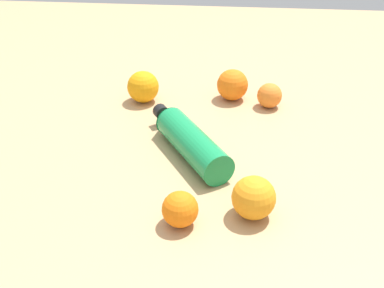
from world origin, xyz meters
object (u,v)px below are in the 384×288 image
object	(u,v)px
orange_3	(254,198)
water_bottle	(187,139)
orange_0	(269,96)
orange_1	(232,85)
orange_4	(178,209)
orange_2	(143,87)

from	to	relation	value
orange_3	water_bottle	bearing A→B (deg)	-54.95
orange_0	water_bottle	bearing A→B (deg)	53.50
orange_3	orange_1	bearing A→B (deg)	-83.90
water_bottle	orange_4	size ratio (longest dim) A/B	4.32
orange_0	orange_2	xyz separation A→B (m)	(0.31, 0.00, 0.01)
water_bottle	orange_0	distance (m)	0.29
orange_1	orange_4	distance (m)	0.50
orange_0	orange_3	size ratio (longest dim) A/B	0.82
orange_1	orange_3	world-z (taller)	orange_1
water_bottle	orange_3	xyz separation A→B (m)	(-0.13, 0.19, 0.00)
orange_2	orange_4	bearing A→B (deg)	107.82
orange_2	orange_3	size ratio (longest dim) A/B	1.06
orange_0	orange_2	distance (m)	0.31
orange_1	orange_3	size ratio (longest dim) A/B	1.05
water_bottle	orange_3	world-z (taller)	orange_3
orange_0	orange_2	bearing A→B (deg)	0.21
water_bottle	orange_2	xyz separation A→B (m)	(0.14, -0.23, 0.01)
water_bottle	orange_2	distance (m)	0.27
water_bottle	orange_3	bearing A→B (deg)	-177.15
orange_0	orange_3	xyz separation A→B (m)	(0.04, 0.42, 0.01)
orange_0	orange_3	distance (m)	0.43
orange_0	orange_4	bearing A→B (deg)	70.17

